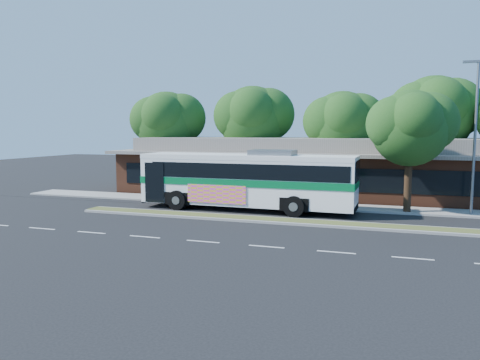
{
  "coord_description": "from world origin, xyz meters",
  "views": [
    {
      "loc": [
        5.17,
        -24.31,
        5.05
      ],
      "look_at": [
        -3.85,
        2.94,
        2.0
      ],
      "focal_mm": 35.0,
      "sensor_mm": 36.0,
      "label": 1
    }
  ],
  "objects_px": {
    "lamp_post": "(474,133)",
    "sidewalk_tree": "(416,127)",
    "sedan": "(157,185)",
    "transit_bus": "(248,177)"
  },
  "relations": [
    {
      "from": "transit_bus",
      "to": "sidewalk_tree",
      "type": "height_order",
      "value": "sidewalk_tree"
    },
    {
      "from": "lamp_post",
      "to": "transit_bus",
      "type": "height_order",
      "value": "lamp_post"
    },
    {
      "from": "lamp_post",
      "to": "sidewalk_tree",
      "type": "height_order",
      "value": "lamp_post"
    },
    {
      "from": "transit_bus",
      "to": "sidewalk_tree",
      "type": "relative_size",
      "value": 1.85
    },
    {
      "from": "sedan",
      "to": "sidewalk_tree",
      "type": "distance_m",
      "value": 20.36
    },
    {
      "from": "sedan",
      "to": "sidewalk_tree",
      "type": "xyz_separation_m",
      "value": [
        19.48,
        -3.66,
        4.64
      ]
    },
    {
      "from": "sedan",
      "to": "lamp_post",
      "type": "bearing_deg",
      "value": -93.87
    },
    {
      "from": "transit_bus",
      "to": "sedan",
      "type": "height_order",
      "value": "transit_bus"
    },
    {
      "from": "lamp_post",
      "to": "sidewalk_tree",
      "type": "distance_m",
      "value": 3.26
    },
    {
      "from": "sedan",
      "to": "sidewalk_tree",
      "type": "bearing_deg",
      "value": -95.93
    }
  ]
}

